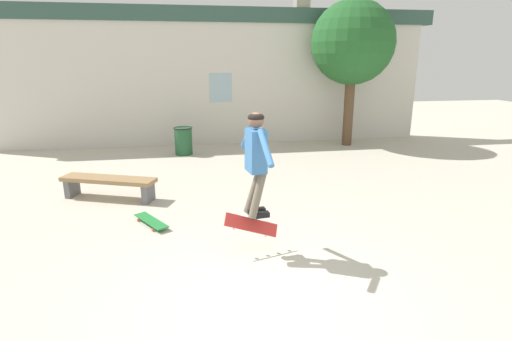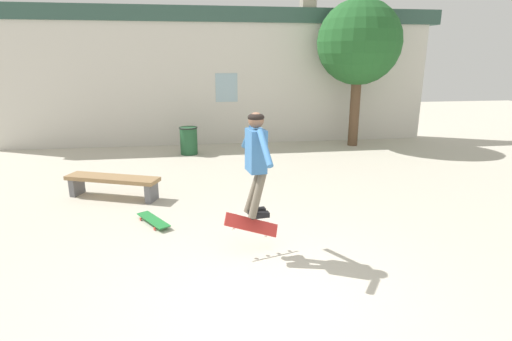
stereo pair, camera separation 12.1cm
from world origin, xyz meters
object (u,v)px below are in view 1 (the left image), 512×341
at_px(trash_bin, 183,140).
at_px(skater, 256,156).
at_px(park_bench, 109,183).
at_px(tree_right, 353,43).
at_px(skateboard_resting, 151,221).
at_px(skateboard_flipping, 251,225).

xyz_separation_m(trash_bin, skater, (1.03, -6.54, 1.06)).
bearing_deg(park_bench, skater, -27.43).
bearing_deg(skater, trash_bin, 90.76).
distance_m(tree_right, skater, 8.36).
relative_size(tree_right, skateboard_resting, 5.27).
bearing_deg(trash_bin, tree_right, 5.16).
relative_size(tree_right, trash_bin, 5.57).
bearing_deg(skateboard_resting, trash_bin, 142.42).
relative_size(tree_right, park_bench, 2.30).
bearing_deg(trash_bin, skateboard_resting, -96.07).
height_order(tree_right, trash_bin, tree_right).
height_order(park_bench, skateboard_flipping, skateboard_flipping).
bearing_deg(skateboard_resting, skateboard_flipping, 18.20).
bearing_deg(tree_right, skateboard_flipping, -121.73).
relative_size(trash_bin, skateboard_flipping, 1.00).
relative_size(trash_bin, skater, 0.56).
bearing_deg(skateboard_flipping, park_bench, 126.91).
distance_m(trash_bin, skateboard_flipping, 6.52).
bearing_deg(skateboard_resting, skater, 17.11).
relative_size(park_bench, skateboard_flipping, 2.42).
bearing_deg(skater, park_bench, 122.87).
bearing_deg(tree_right, trash_bin, -174.84).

